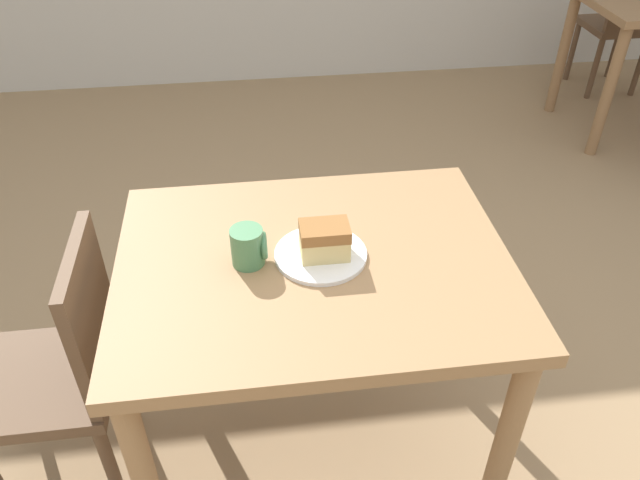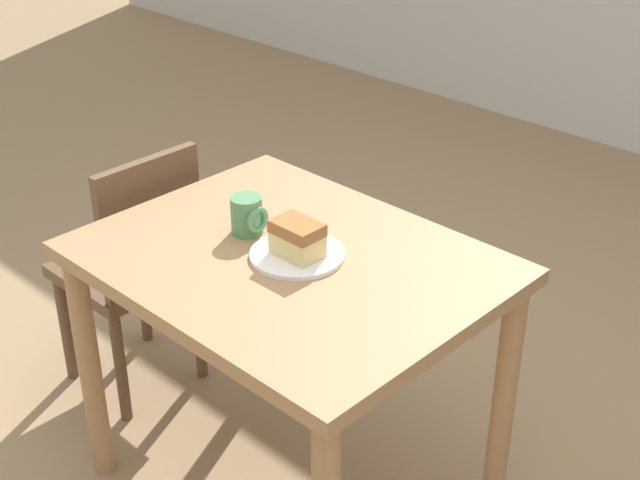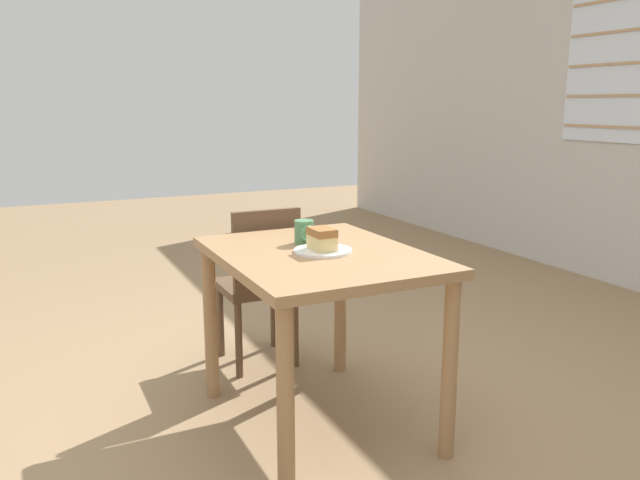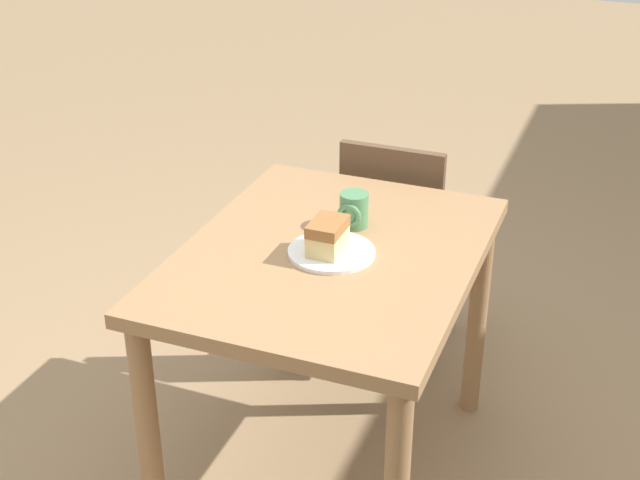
{
  "view_description": "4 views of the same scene",
  "coord_description": "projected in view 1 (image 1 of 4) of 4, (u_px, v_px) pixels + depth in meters",
  "views": [
    {
      "loc": [
        -0.28,
        -1.08,
        1.73
      ],
      "look_at": [
        -0.12,
        0.15,
        0.77
      ],
      "focal_mm": 35.0,
      "sensor_mm": 36.0,
      "label": 1
    },
    {
      "loc": [
        1.21,
        -1.19,
        1.82
      ],
      "look_at": [
        -0.07,
        0.14,
        0.81
      ],
      "focal_mm": 50.0,
      "sensor_mm": 36.0,
      "label": 2
    },
    {
      "loc": [
        2.04,
        -0.94,
        1.33
      ],
      "look_at": [
        -0.07,
        0.08,
        0.81
      ],
      "focal_mm": 35.0,
      "sensor_mm": 36.0,
      "label": 3
    },
    {
      "loc": [
        1.81,
        0.84,
        1.87
      ],
      "look_at": [
        -0.12,
        0.09,
        0.79
      ],
      "focal_mm": 50.0,
      "sensor_mm": 36.0,
      "label": 4
    }
  ],
  "objects": [
    {
      "name": "plate",
      "position": [
        321.0,
        254.0,
        1.55
      ],
      "size": [
        0.23,
        0.23,
        0.01
      ],
      "color": "white",
      "rests_on": "dining_table_near"
    },
    {
      "name": "chair_far_opposite",
      "position": [
        622.0,
        22.0,
        3.85
      ],
      "size": [
        0.37,
        0.37,
        0.83
      ],
      "rotation": [
        0.0,
        0.0,
        3.16
      ],
      "color": "brown",
      "rests_on": "ground_plane"
    },
    {
      "name": "coffee_mug",
      "position": [
        249.0,
        247.0,
        1.51
      ],
      "size": [
        0.09,
        0.08,
        0.1
      ],
      "color": "#4C8456",
      "rests_on": "dining_table_near"
    },
    {
      "name": "ground_plane",
      "position": [
        365.0,
        464.0,
        1.93
      ],
      "size": [
        14.0,
        14.0,
        0.0
      ],
      "primitive_type": "plane",
      "color": "#997A56"
    },
    {
      "name": "cake_slice",
      "position": [
        325.0,
        240.0,
        1.52
      ],
      "size": [
        0.12,
        0.08,
        0.09
      ],
      "color": "#E0C67F",
      "rests_on": "plate"
    },
    {
      "name": "dining_table_near",
      "position": [
        314.0,
        294.0,
        1.62
      ],
      "size": [
        0.98,
        0.76,
        0.75
      ],
      "color": "#9E754C",
      "rests_on": "ground_plane"
    },
    {
      "name": "chair_near_window",
      "position": [
        65.0,
        368.0,
        1.66
      ],
      "size": [
        0.36,
        0.36,
        0.83
      ],
      "rotation": [
        0.0,
        0.0,
        -1.57
      ],
      "color": "brown",
      "rests_on": "ground_plane"
    }
  ]
}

